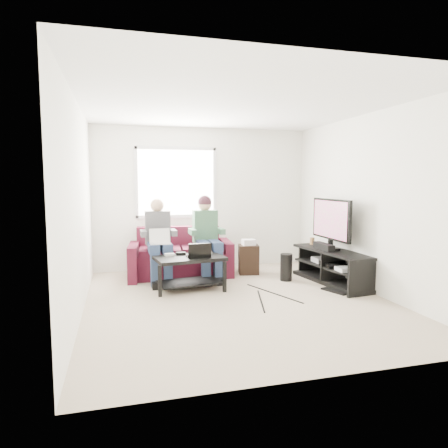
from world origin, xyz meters
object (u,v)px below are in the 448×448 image
Objects in this scene: sofa at (181,258)px; tv_stand at (333,268)px; tv at (331,221)px; subwoofer at (286,267)px; coffee_table at (189,265)px; end_table at (249,258)px.

sofa is 2.54m from tv_stand.
tv_stand is at bearing -26.77° from sofa.
subwoofer is (-0.66, 0.24, -0.77)m from tv.
tv is at bearing -2.61° from coffee_table.
sofa is 2.59m from tv.
sofa is at bearing 153.23° from tv_stand.
coffee_table reaches higher than subwoofer.
end_table reaches higher than tv_stand.
sofa reaches higher than end_table.
coffee_table is 1.77× the size of end_table.
subwoofer is at bearing 152.89° from tv_stand.
subwoofer is at bearing -56.17° from end_table.
sofa is 1.80m from subwoofer.
end_table is at bearing -7.80° from sofa.
sofa is 0.94m from coffee_table.
sofa is 1.11× the size of tv_stand.
coffee_table is at bearing 174.90° from tv_stand.
tv_stand is at bearing -5.10° from coffee_table.
tv is at bearing -19.89° from subwoofer.
subwoofer is (-0.66, 0.34, -0.02)m from tv_stand.
tv is (2.28, -0.10, 0.62)m from coffee_table.
tv is at bearing -24.74° from sofa.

